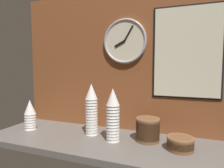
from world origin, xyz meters
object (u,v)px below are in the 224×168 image
(wall_clock, at_px, (125,41))
(cup_stack_center, at_px, (91,109))
(bowl_stack_far_right, at_px, (180,143))
(menu_board, at_px, (187,52))
(cup_stack_far_left, at_px, (30,115))
(cup_stack_center_right, at_px, (113,115))
(bowl_stack_right, at_px, (148,129))

(wall_clock, bearing_deg, cup_stack_center, -136.48)
(bowl_stack_far_right, distance_m, wall_clock, 0.78)
(cup_stack_center, distance_m, wall_clock, 0.55)
(bowl_stack_far_right, xyz_separation_m, menu_board, (0.02, 0.24, 0.53))
(wall_clock, bearing_deg, bowl_stack_far_right, -29.47)
(cup_stack_far_left, bearing_deg, cup_stack_center_right, 0.06)
(bowl_stack_right, height_order, wall_clock, wall_clock)
(bowl_stack_far_right, height_order, wall_clock, wall_clock)
(bowl_stack_far_right, bearing_deg, cup_stack_center, 174.64)
(cup_stack_far_left, distance_m, bowl_stack_far_right, 1.10)
(bowl_stack_far_right, bearing_deg, bowl_stack_right, 160.73)
(bowl_stack_right, bearing_deg, cup_stack_center, -177.88)
(cup_stack_center_right, relative_size, bowl_stack_right, 2.23)
(cup_stack_far_left, bearing_deg, menu_board, 12.66)
(cup_stack_far_left, relative_size, bowl_stack_right, 1.47)
(cup_stack_center, xyz_separation_m, bowl_stack_right, (0.40, 0.01, -0.10))
(cup_stack_center, height_order, bowl_stack_right, cup_stack_center)
(cup_stack_far_left, bearing_deg, cup_stack_center, 7.31)
(cup_stack_far_left, height_order, bowl_stack_far_right, cup_stack_far_left)
(bowl_stack_far_right, distance_m, bowl_stack_right, 0.22)
(cup_stack_center_right, xyz_separation_m, wall_clock, (0.00, 0.24, 0.50))
(cup_stack_center_right, relative_size, menu_board, 0.55)
(cup_stack_far_left, xyz_separation_m, bowl_stack_far_right, (1.10, 0.01, -0.07))
(cup_stack_center_right, height_order, wall_clock, wall_clock)
(cup_stack_center_right, distance_m, bowl_stack_far_right, 0.43)
(bowl_stack_right, distance_m, menu_board, 0.57)
(menu_board, bearing_deg, wall_clock, -178.82)
(bowl_stack_right, bearing_deg, cup_stack_center_right, -159.89)
(cup_stack_far_left, bearing_deg, bowl_stack_far_right, 0.38)
(cup_stack_center, distance_m, bowl_stack_right, 0.41)
(cup_stack_center, xyz_separation_m, bowl_stack_far_right, (0.60, -0.06, -0.14))
(bowl_stack_far_right, xyz_separation_m, bowl_stack_right, (-0.20, 0.07, 0.04))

